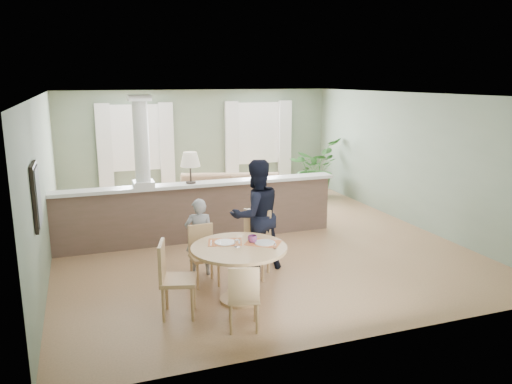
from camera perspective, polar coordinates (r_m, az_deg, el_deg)
name	(u,v)px	position (r m, az deg, el deg)	size (l,w,h in m)	color
ground	(249,238)	(9.53, -0.80, -5.32)	(8.00, 8.00, 0.00)	tan
room_shell	(237,140)	(9.72, -2.19, 5.98)	(7.02, 8.02, 2.71)	gray
pony_wall	(195,204)	(9.27, -6.99, -1.40)	(5.32, 0.38, 2.70)	brown
sofa	(230,195)	(11.14, -2.97, -0.38)	(2.94, 1.15, 0.86)	#976A52
houseplant	(315,168)	(12.82, 6.70, 2.73)	(1.34, 1.16, 1.48)	#306327
dining_table	(240,258)	(6.76, -1.89, -7.50)	(1.29, 1.29, 0.88)	tan
chair_far_boy	(203,252)	(7.43, -6.07, -6.81)	(0.42, 0.42, 0.87)	tan
chair_far_man	(255,240)	(7.68, -0.06, -5.51)	(0.63, 0.63, 1.00)	tan
chair_near	(244,295)	(6.04, -1.44, -11.65)	(0.47, 0.47, 0.85)	tan
chair_side	(172,276)	(6.47, -9.56, -9.40)	(0.55, 0.55, 0.98)	tan
child_person	(199,237)	(7.70, -6.49, -5.13)	(0.44, 0.29, 1.21)	gray
man_person	(256,215)	(7.81, 0.00, -2.66)	(0.86, 0.67, 1.76)	black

